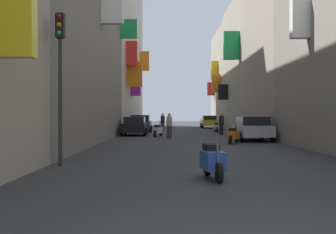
{
  "coord_description": "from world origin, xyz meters",
  "views": [
    {
      "loc": [
        -1.28,
        -3.2,
        1.58
      ],
      "look_at": [
        -1.22,
        25.89,
        1.42
      ],
      "focal_mm": 46.45,
      "sensor_mm": 36.0,
      "label": 1
    }
  ],
  "objects": [
    {
      "name": "ground_plane",
      "position": [
        0.0,
        30.0,
        0.0
      ],
      "size": [
        140.0,
        140.0,
        0.0
      ],
      "primitive_type": "plane",
      "color": "#2D2D30"
    },
    {
      "name": "building_left_mid_b",
      "position": [
        -7.99,
        45.76,
        9.23
      ],
      "size": [
        7.39,
        28.46,
        18.46
      ],
      "color": "#B2A899",
      "rests_on": "ground"
    },
    {
      "name": "building_right_mid_a",
      "position": [
        7.99,
        34.45,
        6.4
      ],
      "size": [
        7.39,
        23.57,
        12.81
      ],
      "color": "#9E9384",
      "rests_on": "ground"
    },
    {
      "name": "building_right_mid_b",
      "position": [
        7.99,
        53.11,
        6.18
      ],
      "size": [
        7.03,
        13.77,
        12.37
      ],
      "color": "#9E9384",
      "rests_on": "ground"
    },
    {
      "name": "parked_car_yellow",
      "position": [
        3.53,
        47.6,
        0.77
      ],
      "size": [
        1.88,
        3.94,
        1.47
      ],
      "color": "gold",
      "rests_on": "ground"
    },
    {
      "name": "parked_car_silver",
      "position": [
        3.83,
        23.16,
        0.77
      ],
      "size": [
        2.0,
        4.47,
        1.46
      ],
      "color": "#B7B7BC",
      "rests_on": "ground"
    },
    {
      "name": "parked_car_black",
      "position": [
        -3.84,
        30.05,
        0.75
      ],
      "size": [
        1.89,
        4.08,
        1.41
      ],
      "color": "black",
      "rests_on": "ground"
    },
    {
      "name": "parked_car_blue",
      "position": [
        -3.8,
        36.26,
        0.8
      ],
      "size": [
        2.02,
        4.06,
        1.55
      ],
      "color": "navy",
      "rests_on": "ground"
    },
    {
      "name": "scooter_blue",
      "position": [
        -0.19,
        7.39,
        0.46
      ],
      "size": [
        0.56,
        1.76,
        1.13
      ],
      "color": "#2D4CAD",
      "rests_on": "ground"
    },
    {
      "name": "scooter_white",
      "position": [
        -2.01,
        27.96,
        0.46
      ],
      "size": [
        0.74,
        1.92,
        1.13
      ],
      "color": "silver",
      "rests_on": "ground"
    },
    {
      "name": "scooter_silver",
      "position": [
        3.04,
        35.86,
        0.46
      ],
      "size": [
        0.48,
        1.97,
        1.13
      ],
      "color": "#ADADB2",
      "rests_on": "ground"
    },
    {
      "name": "scooter_orange",
      "position": [
        2.29,
        20.49,
        0.46
      ],
      "size": [
        0.85,
        1.85,
        1.13
      ],
      "color": "orange",
      "rests_on": "ground"
    },
    {
      "name": "pedestrian_near_left",
      "position": [
        -1.19,
        25.39,
        0.83
      ],
      "size": [
        0.54,
        0.54,
        1.68
      ],
      "color": "#353535",
      "rests_on": "ground"
    },
    {
      "name": "pedestrian_near_right",
      "position": [
        2.86,
        30.43,
        0.84
      ],
      "size": [
        0.43,
        0.43,
        1.69
      ],
      "color": "black",
      "rests_on": "ground"
    },
    {
      "name": "pedestrian_mid_street",
      "position": [
        -1.78,
        37.46,
        0.85
      ],
      "size": [
        0.52,
        0.52,
        1.7
      ],
      "color": "#373737",
      "rests_on": "ground"
    },
    {
      "name": "traffic_light_near_corner",
      "position": [
        -4.59,
        10.12,
        3.16
      ],
      "size": [
        0.26,
        0.34,
        4.68
      ],
      "color": "#2D2D2D",
      "rests_on": "ground"
    }
  ]
}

